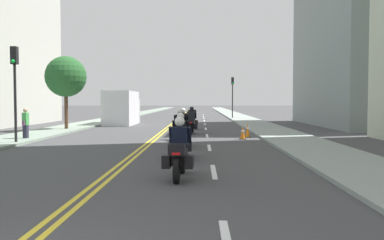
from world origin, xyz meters
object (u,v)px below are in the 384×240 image
(motorcycle_1, at_px, (181,140))
(motorcycle_0, at_px, (179,154))
(motorcycle_5, at_px, (192,120))
(pedestrian_0, at_px, (26,124))
(street_tree_0, at_px, (66,77))
(motorcycle_3, at_px, (183,127))
(parked_truck, at_px, (123,109))
(motorcycle_2, at_px, (180,131))
(motorcycle_4, at_px, (191,123))
(traffic_cone_1, at_px, (248,130))
(traffic_light_far, at_px, (233,90))
(traffic_light_near, at_px, (15,77))
(traffic_cone_0, at_px, (243,133))

(motorcycle_1, bearing_deg, motorcycle_0, -89.01)
(motorcycle_5, relative_size, pedestrian_0, 1.33)
(motorcycle_5, bearing_deg, street_tree_0, -174.85)
(motorcycle_3, distance_m, motorcycle_5, 7.80)
(parked_truck, bearing_deg, motorcycle_0, -76.08)
(motorcycle_2, bearing_deg, parked_truck, 111.61)
(motorcycle_2, xyz_separation_m, motorcycle_4, (0.33, 7.05, -0.01))
(motorcycle_2, distance_m, motorcycle_3, 3.39)
(motorcycle_3, xyz_separation_m, parked_truck, (-5.74, 13.93, 0.61))
(motorcycle_3, xyz_separation_m, pedestrian_0, (-7.90, -0.57, 0.17))
(traffic_cone_1, height_order, traffic_light_far, traffic_light_far)
(traffic_light_near, bearing_deg, motorcycle_0, -46.02)
(traffic_cone_0, xyz_separation_m, pedestrian_0, (-10.99, -0.93, 0.51))
(traffic_cone_1, bearing_deg, motorcycle_5, 116.32)
(motorcycle_5, bearing_deg, traffic_cone_0, -72.06)
(motorcycle_2, xyz_separation_m, parked_truck, (-5.76, 17.32, 0.59))
(motorcycle_1, bearing_deg, motorcycle_4, 87.98)
(motorcycle_2, height_order, motorcycle_3, motorcycle_2)
(traffic_light_far, height_order, pedestrian_0, traffic_light_far)
(motorcycle_5, relative_size, parked_truck, 0.33)
(motorcycle_4, distance_m, pedestrian_0, 9.27)
(motorcycle_2, bearing_deg, motorcycle_3, 93.50)
(traffic_light_near, xyz_separation_m, street_tree_0, (-0.65, 9.11, 0.55))
(motorcycle_2, xyz_separation_m, motorcycle_5, (0.29, 11.18, -0.00))
(traffic_light_far, xyz_separation_m, street_tree_0, (-12.66, -18.72, 0.42))
(motorcycle_5, distance_m, traffic_light_far, 18.22)
(traffic_cone_1, distance_m, traffic_light_far, 24.11)
(motorcycle_2, xyz_separation_m, traffic_light_far, (4.46, 28.75, 2.51))
(motorcycle_0, distance_m, motorcycle_3, 10.66)
(motorcycle_5, xyz_separation_m, pedestrian_0, (-8.21, -8.36, 0.16))
(motorcycle_2, height_order, traffic_light_near, traffic_light_near)
(motorcycle_1, bearing_deg, motorcycle_3, 90.43)
(motorcycle_5, height_order, traffic_cone_0, motorcycle_5)
(pedestrian_0, bearing_deg, motorcycle_5, 136.29)
(motorcycle_2, bearing_deg, pedestrian_0, 163.61)
(motorcycle_2, distance_m, motorcycle_4, 7.05)
(motorcycle_0, bearing_deg, traffic_light_far, 86.60)
(traffic_cone_1, xyz_separation_m, parked_truck, (-9.20, 12.51, 0.87))
(motorcycle_4, xyz_separation_m, traffic_cone_0, (2.74, -3.29, -0.33))
(traffic_light_near, bearing_deg, motorcycle_3, 18.18)
(motorcycle_4, relative_size, parked_truck, 0.34)
(parked_truck, bearing_deg, traffic_light_far, 48.20)
(pedestrian_0, height_order, street_tree_0, street_tree_0)
(motorcycle_0, height_order, traffic_cone_0, motorcycle_0)
(motorcycle_2, distance_m, traffic_light_near, 7.98)
(traffic_cone_0, height_order, traffic_light_far, traffic_light_far)
(motorcycle_1, height_order, motorcycle_3, motorcycle_3)
(traffic_light_near, height_order, street_tree_0, street_tree_0)
(motorcycle_1, bearing_deg, street_tree_0, 120.20)
(pedestrian_0, bearing_deg, parked_truck, 172.30)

